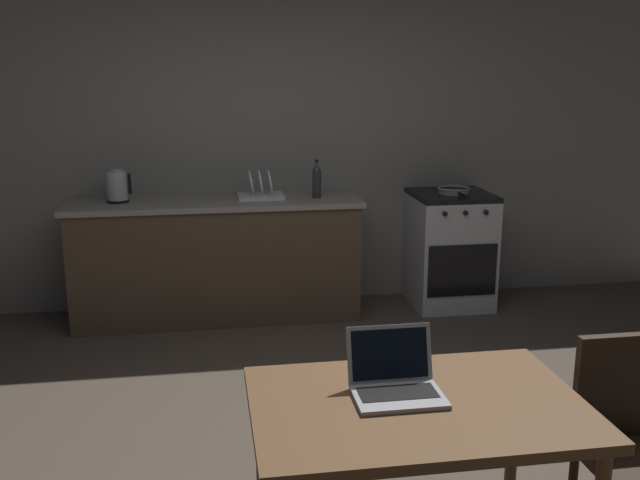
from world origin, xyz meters
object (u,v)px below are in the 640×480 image
at_px(dish_rack, 261,192).
at_px(dining_table, 417,421).
at_px(electric_kettle, 117,187).
at_px(laptop, 396,382).
at_px(chair, 632,437).
at_px(bottle, 317,180).
at_px(stove_oven, 449,249).
at_px(frying_pan, 454,190).

bearing_deg(dish_rack, dining_table, -84.07).
xyz_separation_m(dining_table, electric_kettle, (-1.35, 3.02, 0.38)).
relative_size(laptop, dish_rack, 0.94).
xyz_separation_m(chair, dish_rack, (-1.16, 3.02, 0.46)).
bearing_deg(dining_table, bottle, 88.01).
distance_m(stove_oven, dining_table, 3.24).
xyz_separation_m(stove_oven, dish_rack, (-1.50, 0.00, 0.50)).
bearing_deg(laptop, dish_rack, 96.28).
bearing_deg(electric_kettle, frying_pan, -0.64).
distance_m(stove_oven, frying_pan, 0.48).
xyz_separation_m(stove_oven, frying_pan, (0.01, -0.03, 0.48)).
bearing_deg(dining_table, frying_pan, 68.30).
xyz_separation_m(dining_table, laptop, (-0.06, 0.07, 0.12)).
xyz_separation_m(chair, bottle, (-0.75, 2.97, 0.54)).
height_order(dining_table, laptop, laptop).
bearing_deg(electric_kettle, chair, -53.92).
distance_m(frying_pan, dish_rack, 1.50).
bearing_deg(dish_rack, stove_oven, -0.09).
xyz_separation_m(electric_kettle, bottle, (1.45, -0.05, 0.02)).
distance_m(chair, electric_kettle, 3.77).
distance_m(dining_table, electric_kettle, 3.33).
relative_size(stove_oven, dish_rack, 2.68).
bearing_deg(bottle, dining_table, -91.99).
relative_size(dining_table, bottle, 4.13).
bearing_deg(bottle, chair, -75.87).
height_order(laptop, electric_kettle, electric_kettle).
bearing_deg(stove_oven, dining_table, -111.41).
distance_m(dining_table, chair, 0.86).
bearing_deg(dining_table, chair, -0.13).
bearing_deg(chair, laptop, -179.81).
bearing_deg(electric_kettle, dish_rack, 0.00).
distance_m(bottle, dish_rack, 0.43).
bearing_deg(laptop, frying_pan, 68.18).
height_order(stove_oven, laptop, laptop).
bearing_deg(laptop, dining_table, -47.37).
height_order(dining_table, frying_pan, frying_pan).
xyz_separation_m(electric_kettle, frying_pan, (2.54, -0.03, -0.09)).
distance_m(bottle, frying_pan, 1.09).
distance_m(stove_oven, laptop, 3.21).
height_order(electric_kettle, bottle, bottle).
distance_m(chair, frying_pan, 3.04).
relative_size(frying_pan, dish_rack, 1.26).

